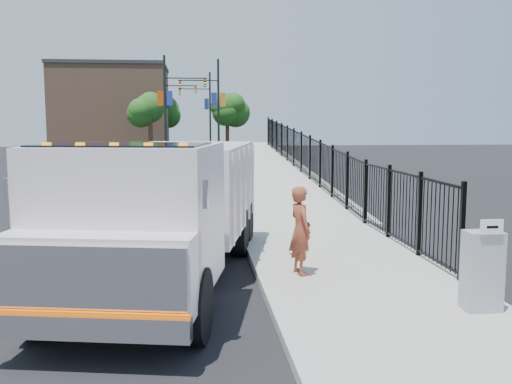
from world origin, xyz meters
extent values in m
plane|color=black|center=(0.00, 0.00, 0.00)|extent=(120.00, 120.00, 0.00)
cube|color=#9E998E|center=(1.93, -2.00, 0.06)|extent=(3.55, 12.00, 0.12)
cube|color=#ADAAA3|center=(0.00, -2.00, 0.08)|extent=(0.30, 12.00, 0.16)
cube|color=#9E998E|center=(2.12, 16.00, 0.00)|extent=(3.95, 24.06, 3.19)
cube|color=black|center=(3.55, 12.00, 0.90)|extent=(0.10, 28.00, 1.80)
cube|color=black|center=(-1.80, -0.86, 0.58)|extent=(2.43, 7.28, 0.23)
cube|color=silver|center=(-2.27, -3.26, 1.64)|extent=(2.90, 2.77, 2.12)
cube|color=silver|center=(-2.53, -4.56, 1.11)|extent=(2.59, 1.21, 1.06)
cube|color=silver|center=(-2.60, -4.94, 1.11)|extent=(2.41, 0.55, 0.90)
cube|color=silver|center=(-2.62, -5.03, 0.58)|extent=(2.53, 0.68, 0.30)
cube|color=#FF5F06|center=(-2.62, -5.03, 0.74)|extent=(2.51, 0.54, 0.06)
cube|color=black|center=(-2.32, -3.52, 2.28)|extent=(2.56, 1.80, 0.90)
cube|color=silver|center=(-1.54, 0.49, 1.64)|extent=(3.36, 4.86, 1.80)
cube|color=silver|center=(-3.78, -4.04, 2.12)|extent=(0.07, 0.07, 0.37)
cube|color=silver|center=(-1.18, -4.55, 2.12)|extent=(0.07, 0.07, 0.37)
cube|color=orange|center=(-3.33, -3.70, 2.73)|extent=(0.12, 0.10, 0.06)
cube|color=orange|center=(-2.86, -3.79, 2.73)|extent=(0.12, 0.10, 0.06)
cube|color=orange|center=(-2.40, -3.88, 2.73)|extent=(0.12, 0.10, 0.06)
cube|color=orange|center=(-1.93, -3.97, 2.73)|extent=(0.12, 0.10, 0.06)
cube|color=orange|center=(-1.46, -4.07, 2.73)|extent=(0.12, 0.10, 0.06)
cylinder|color=black|center=(-3.51, -3.77, 0.53)|extent=(0.54, 1.11, 1.06)
cylinder|color=black|center=(-1.32, -4.20, 0.53)|extent=(0.54, 1.11, 1.06)
cylinder|color=black|center=(-2.51, 1.33, 0.53)|extent=(0.54, 1.11, 1.06)
cylinder|color=black|center=(-0.32, 0.90, 0.53)|extent=(0.54, 1.11, 1.06)
cylinder|color=black|center=(-2.28, 2.47, 0.53)|extent=(0.54, 1.11, 1.06)
cylinder|color=black|center=(-0.10, 2.04, 0.53)|extent=(0.54, 1.11, 1.06)
imported|color=brown|center=(0.69, -1.23, 0.97)|extent=(0.55, 0.70, 1.70)
cube|color=gray|center=(3.10, -3.63, 0.75)|extent=(0.55, 0.40, 1.25)
cube|color=white|center=(3.10, -3.85, 1.48)|extent=(0.35, 0.04, 0.22)
ellipsoid|color=silver|center=(0.88, 0.45, 0.16)|extent=(0.29, 0.29, 0.07)
cylinder|color=black|center=(-3.52, 32.43, 4.00)|extent=(0.18, 0.18, 8.00)
cube|color=black|center=(-1.92, 32.43, 6.30)|extent=(3.20, 0.08, 0.08)
cube|color=black|center=(-0.48, 32.43, 5.95)|extent=(0.18, 0.22, 0.60)
cube|color=navy|center=(-3.17, 32.43, 4.80)|extent=(0.45, 0.04, 1.10)
cube|color=#C03D07|center=(-3.87, 32.43, 4.80)|extent=(0.45, 0.04, 1.10)
cylinder|color=black|center=(0.62, 34.72, 4.00)|extent=(0.18, 0.18, 8.00)
cube|color=black|center=(-0.98, 34.72, 6.30)|extent=(3.20, 0.08, 0.08)
cube|color=black|center=(-2.42, 34.72, 5.95)|extent=(0.18, 0.22, 0.60)
cube|color=#C56E24|center=(0.97, 34.72, 4.80)|extent=(0.45, 0.04, 1.10)
cube|color=navy|center=(0.27, 34.72, 4.80)|extent=(0.45, 0.04, 1.10)
cylinder|color=black|center=(-4.22, 41.72, 4.00)|extent=(0.18, 0.18, 8.00)
cube|color=black|center=(-2.62, 41.72, 6.30)|extent=(3.20, 0.08, 0.08)
cube|color=black|center=(-1.18, 41.72, 5.95)|extent=(0.18, 0.22, 0.60)
cube|color=navy|center=(-3.87, 41.72, 4.80)|extent=(0.45, 0.04, 1.10)
cube|color=orange|center=(-4.57, 41.72, 4.80)|extent=(0.45, 0.04, 1.10)
cylinder|color=black|center=(0.28, 46.90, 4.00)|extent=(0.18, 0.18, 8.00)
cube|color=black|center=(-1.32, 46.90, 6.30)|extent=(3.20, 0.08, 0.08)
cube|color=black|center=(-2.76, 46.90, 5.95)|extent=(0.18, 0.22, 0.60)
cube|color=gold|center=(0.63, 46.90, 4.80)|extent=(0.45, 0.04, 1.10)
cube|color=navy|center=(-0.07, 46.90, 4.80)|extent=(0.45, 0.04, 1.10)
cylinder|color=#382314|center=(-4.90, 35.64, 1.60)|extent=(0.36, 0.36, 3.20)
sphere|color=#194714|center=(-4.90, 35.64, 4.00)|extent=(2.50, 2.50, 2.50)
cylinder|color=#382314|center=(1.66, 40.51, 1.60)|extent=(0.36, 0.36, 3.20)
sphere|color=#194714|center=(1.66, 40.51, 4.00)|extent=(2.45, 2.45, 2.45)
cylinder|color=#382314|center=(-4.45, 49.67, 1.60)|extent=(0.36, 0.36, 3.20)
sphere|color=#194714|center=(-4.45, 49.67, 4.00)|extent=(3.12, 3.12, 3.12)
cube|color=#8C664C|center=(-9.00, 44.00, 4.00)|extent=(10.00, 10.00, 8.00)
camera|label=1|loc=(-1.30, -11.81, 3.05)|focal=40.00mm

